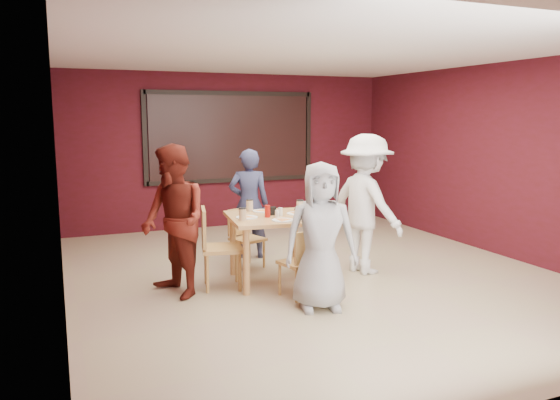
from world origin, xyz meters
name	(u,v)px	position (x,y,z in m)	size (l,w,h in m)	color
floor	(313,274)	(0.00, 0.00, 0.00)	(7.00, 7.00, 0.00)	tan
window_blinds	(231,137)	(0.00, 3.45, 1.65)	(3.00, 0.02, 1.50)	black
dining_table	(273,224)	(-0.59, -0.09, 0.72)	(1.17, 1.17, 0.98)	#C1804F
chair_front	(303,259)	(-0.51, -0.78, 0.45)	(0.46, 0.46, 0.79)	tan
chair_back	(244,234)	(-0.70, 0.69, 0.45)	(0.49, 0.49, 0.79)	tan
chair_left	(215,243)	(-1.31, -0.06, 0.55)	(0.55, 0.55, 0.97)	tan
chair_right	(321,241)	(0.11, -0.01, 0.44)	(0.47, 0.47, 0.78)	tan
diner_front	(321,236)	(-0.48, -1.16, 0.79)	(0.77, 0.50, 1.57)	#A3A3A3
diner_back	(249,204)	(-0.47, 1.14, 0.79)	(0.57, 0.38, 1.58)	#2F3354
diner_left	(174,221)	(-1.82, -0.17, 0.87)	(0.84, 0.66, 1.73)	maroon
diner_right	(366,204)	(0.68, -0.15, 0.90)	(1.17, 0.67, 1.81)	white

